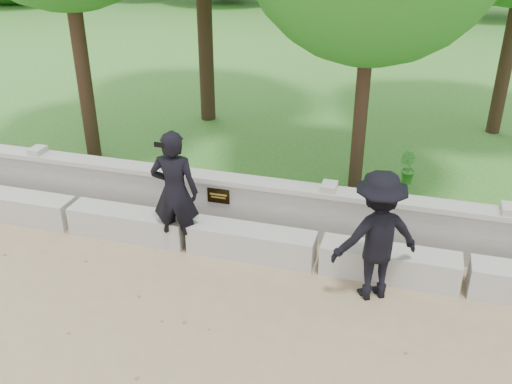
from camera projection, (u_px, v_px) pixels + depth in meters
ground at (132, 323)px, 7.13m from camera, size 80.00×80.00×0.00m
lawn at (326, 57)px, 19.07m from camera, size 40.00×22.00×0.25m
concrete_bench at (188, 233)px, 8.66m from camera, size 11.90×0.45×0.45m
parapet_wall at (204, 198)px, 9.15m from camera, size 12.50×0.35×0.90m
man_main at (175, 192)px, 8.26m from camera, size 0.75×0.67×1.90m
visitor_mid at (377, 236)px, 7.27m from camera, size 1.34×1.15×1.80m
shrub_a at (88, 122)px, 12.10m from camera, size 0.37×0.33×0.59m
shrub_b at (407, 168)px, 10.06m from camera, size 0.39×0.39×0.56m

